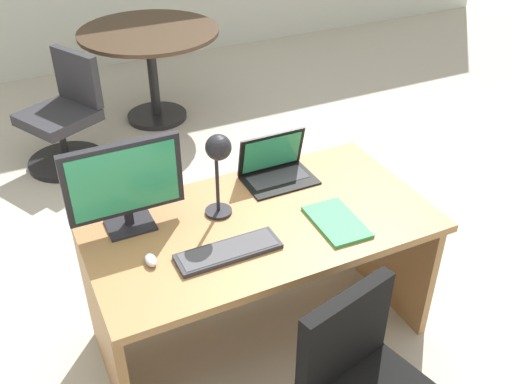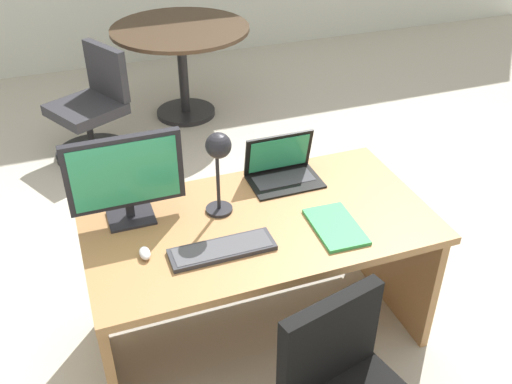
% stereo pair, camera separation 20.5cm
% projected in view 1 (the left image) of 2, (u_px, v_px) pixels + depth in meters
% --- Properties ---
extents(ground, '(12.00, 12.00, 0.00)m').
position_uv_depth(ground, '(166.00, 188.00, 4.07)').
color(ground, '#B7B2A3').
extents(desk, '(1.52, 0.82, 0.72)m').
position_uv_depth(desk, '(255.00, 250.00, 2.69)').
color(desk, '#9E7042').
rests_on(desk, ground).
extents(monitor, '(0.49, 0.16, 0.41)m').
position_uv_depth(monitor, '(124.00, 182.00, 2.37)').
color(monitor, black).
rests_on(monitor, desk).
extents(laptop, '(0.34, 0.23, 0.22)m').
position_uv_depth(laptop, '(275.00, 164.00, 2.80)').
color(laptop, black).
rests_on(laptop, desk).
extents(keyboard, '(0.43, 0.14, 0.02)m').
position_uv_depth(keyboard, '(228.00, 251.00, 2.34)').
color(keyboard, '#2D2D33').
rests_on(keyboard, desk).
extents(mouse, '(0.04, 0.08, 0.03)m').
position_uv_depth(mouse, '(151.00, 260.00, 2.29)').
color(mouse, silver).
rests_on(mouse, desk).
extents(desk_lamp, '(0.12, 0.14, 0.41)m').
position_uv_depth(desk_lamp, '(218.00, 158.00, 2.40)').
color(desk_lamp, black).
rests_on(desk_lamp, desk).
extents(book, '(0.20, 0.32, 0.02)m').
position_uv_depth(book, '(337.00, 222.00, 2.51)').
color(book, green).
rests_on(book, desk).
extents(meeting_table, '(1.12, 1.12, 0.77)m').
position_uv_depth(meeting_table, '(151.00, 53.00, 4.65)').
color(meeting_table, black).
rests_on(meeting_table, ground).
extents(meeting_chair_near, '(0.63, 0.62, 0.81)m').
position_uv_depth(meeting_chair_near, '(66.00, 122.00, 4.20)').
color(meeting_chair_near, black).
rests_on(meeting_chair_near, ground).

